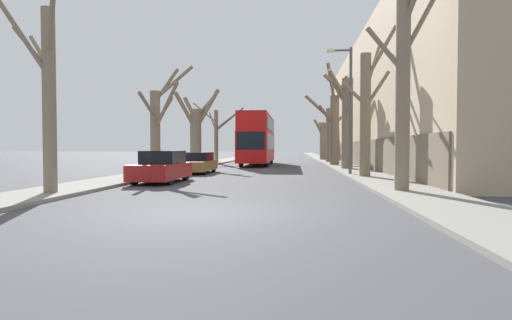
# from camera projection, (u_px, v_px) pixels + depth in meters

# --- Properties ---
(ground_plane) EXTENTS (300.00, 300.00, 0.00)m
(ground_plane) POSITION_uv_depth(u_px,v_px,m) (204.00, 214.00, 9.32)
(ground_plane) COLOR #424247
(sidewalk_left) EXTENTS (2.43, 120.00, 0.12)m
(sidewalk_left) POSITION_uv_depth(u_px,v_px,m) (240.00, 158.00, 59.64)
(sidewalk_left) COLOR gray
(sidewalk_left) RESTS_ON ground
(sidewalk_right) EXTENTS (2.43, 120.00, 0.12)m
(sidewalk_right) POSITION_uv_depth(u_px,v_px,m) (321.00, 158.00, 58.49)
(sidewalk_right) COLOR gray
(sidewalk_right) RESTS_ON ground
(building_facade_right) EXTENTS (10.08, 40.29, 10.44)m
(building_facade_right) POSITION_uv_depth(u_px,v_px,m) (420.00, 102.00, 32.11)
(building_facade_right) COLOR tan
(building_facade_right) RESTS_ON ground
(street_tree_left_0) EXTENTS (3.84, 3.52, 7.04)m
(street_tree_left_0) POSITION_uv_depth(u_px,v_px,m) (45.00, 89.00, 12.63)
(street_tree_left_0) COLOR #7A6B56
(street_tree_left_0) RESTS_ON ground
(street_tree_left_1) EXTENTS (2.28, 2.79, 6.18)m
(street_tree_left_1) POSITION_uv_depth(u_px,v_px,m) (157.00, 125.00, 21.95)
(street_tree_left_1) COLOR #7A6B56
(street_tree_left_1) RESTS_ON ground
(street_tree_left_2) EXTENTS (3.25, 3.23, 6.15)m
(street_tree_left_2) POSITION_uv_depth(u_px,v_px,m) (196.00, 131.00, 30.93)
(street_tree_left_2) COLOR #7A6B56
(street_tree_left_2) RESTS_ON ground
(street_tree_left_3) EXTENTS (5.38, 2.38, 6.13)m
(street_tree_left_3) POSITION_uv_depth(u_px,v_px,m) (217.00, 133.00, 39.80)
(street_tree_left_3) COLOR #7A6B56
(street_tree_left_3) RESTS_ON ground
(street_tree_right_0) EXTENTS (3.04, 1.74, 8.80)m
(street_tree_right_0) POSITION_uv_depth(u_px,v_px,m) (405.00, 75.00, 13.27)
(street_tree_right_0) COLOR #7A6B56
(street_tree_right_0) RESTS_ON ground
(street_tree_right_1) EXTENTS (2.45, 3.15, 7.44)m
(street_tree_right_1) POSITION_uv_depth(u_px,v_px,m) (366.00, 109.00, 20.06)
(street_tree_right_1) COLOR #7A6B56
(street_tree_right_1) RESTS_ON ground
(street_tree_right_2) EXTENTS (2.25, 2.88, 6.85)m
(street_tree_right_2) POSITION_uv_depth(u_px,v_px,m) (346.00, 119.00, 27.61)
(street_tree_right_2) COLOR #7A6B56
(street_tree_right_2) RESTS_ON ground
(street_tree_right_3) EXTENTS (3.44, 3.30, 8.54)m
(street_tree_right_3) POSITION_uv_depth(u_px,v_px,m) (333.00, 125.00, 33.87)
(street_tree_right_3) COLOR #7A6B56
(street_tree_right_3) RESTS_ON ground
(street_tree_right_4) EXTENTS (1.94, 2.69, 5.61)m
(street_tree_right_4) POSITION_uv_depth(u_px,v_px,m) (330.00, 134.00, 41.29)
(street_tree_right_4) COLOR #7A6B56
(street_tree_right_4) RESTS_ON ground
(street_tree_right_5) EXTENTS (2.62, 3.74, 5.36)m
(street_tree_right_5) POSITION_uv_depth(u_px,v_px,m) (323.00, 139.00, 49.04)
(street_tree_right_5) COLOR #7A6B56
(street_tree_right_5) RESTS_ON ground
(double_decker_bus) EXTENTS (2.44, 11.72, 4.39)m
(double_decker_bus) POSITION_uv_depth(u_px,v_px,m) (258.00, 137.00, 35.83)
(double_decker_bus) COLOR red
(double_decker_bus) RESTS_ON ground
(parked_car_0) EXTENTS (1.72, 4.10, 1.41)m
(parked_car_0) POSITION_uv_depth(u_px,v_px,m) (162.00, 167.00, 17.81)
(parked_car_0) COLOR maroon
(parked_car_0) RESTS_ON ground
(parked_car_1) EXTENTS (1.70, 4.25, 1.27)m
(parked_car_1) POSITION_uv_depth(u_px,v_px,m) (198.00, 163.00, 24.35)
(parked_car_1) COLOR olive
(parked_car_1) RESTS_ON ground
(lamp_post) EXTENTS (1.40, 0.20, 7.01)m
(lamp_post) POSITION_uv_depth(u_px,v_px,m) (349.00, 104.00, 21.77)
(lamp_post) COLOR #4C4F54
(lamp_post) RESTS_ON ground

